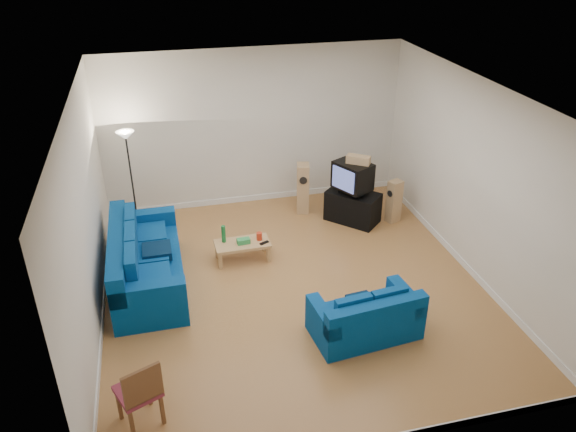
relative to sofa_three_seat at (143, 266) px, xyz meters
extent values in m
cube|color=brown|center=(2.35, -0.65, -0.36)|extent=(6.00, 6.50, 0.01)
cube|color=white|center=(2.35, -0.65, 2.84)|extent=(6.00, 6.50, 0.01)
cube|color=white|center=(2.35, 2.60, 1.24)|extent=(6.00, 0.01, 3.20)
cube|color=white|center=(2.35, -3.90, 1.24)|extent=(6.00, 0.01, 3.20)
cube|color=white|center=(-0.65, -0.65, 1.24)|extent=(0.01, 6.50, 3.20)
cube|color=white|center=(5.35, -0.65, 1.24)|extent=(0.01, 6.50, 3.20)
cube|color=white|center=(2.35, 2.59, -0.30)|extent=(6.00, 0.02, 0.12)
cube|color=white|center=(-0.64, -0.65, -0.30)|extent=(0.02, 6.50, 0.12)
cube|color=white|center=(5.34, -0.65, -0.30)|extent=(0.02, 6.50, 0.12)
cube|color=navy|center=(0.07, 0.00, -0.12)|extent=(1.10, 2.52, 0.48)
cube|color=navy|center=(-0.35, 0.00, 0.36)|extent=(0.26, 2.51, 0.49)
cube|color=navy|center=(0.06, 1.13, 0.26)|extent=(1.09, 0.26, 0.27)
cube|color=navy|center=(0.07, -1.13, 0.26)|extent=(1.09, 0.26, 0.27)
cube|color=#061E39|center=(0.24, 0.00, 0.23)|extent=(0.46, 0.46, 0.14)
cube|color=navy|center=(3.05, -2.01, -0.18)|extent=(1.58, 1.00, 0.37)
cube|color=navy|center=(3.08, -2.33, 0.20)|extent=(1.51, 0.35, 0.38)
cube|color=navy|center=(2.40, -2.08, 0.12)|extent=(0.28, 0.86, 0.21)
cube|color=navy|center=(3.70, -1.94, 0.12)|extent=(0.28, 0.86, 0.21)
cube|color=#061E39|center=(3.03, -1.88, 0.10)|extent=(0.39, 0.39, 0.11)
cube|color=tan|center=(1.68, 0.36, -0.04)|extent=(0.96, 0.49, 0.05)
cube|color=tan|center=(1.26, 0.16, -0.21)|extent=(0.06, 0.06, 0.30)
cube|color=tan|center=(1.25, 0.54, -0.21)|extent=(0.06, 0.06, 0.30)
cube|color=tan|center=(2.11, 0.18, -0.21)|extent=(0.06, 0.06, 0.30)
cube|color=tan|center=(2.10, 0.55, -0.21)|extent=(0.06, 0.06, 0.30)
cylinder|color=#197233|center=(1.38, 0.46, 0.14)|extent=(0.08, 0.08, 0.31)
cube|color=green|center=(1.70, 0.33, 0.03)|extent=(0.23, 0.14, 0.09)
cylinder|color=red|center=(1.99, 0.38, 0.05)|extent=(0.12, 0.12, 0.14)
cube|color=black|center=(2.05, 0.24, 0.00)|extent=(0.18, 0.12, 0.02)
cube|color=black|center=(4.03, 1.25, -0.05)|extent=(1.09, 1.11, 0.61)
cube|color=black|center=(4.03, 1.27, 0.30)|extent=(0.57, 0.58, 0.11)
cube|color=black|center=(3.99, 1.24, 0.62)|extent=(0.76, 0.84, 0.53)
cube|color=#3C4885|center=(3.75, 1.12, 0.62)|extent=(0.27, 0.49, 0.42)
cube|color=tan|center=(4.06, 1.20, 0.96)|extent=(0.46, 0.40, 0.15)
cube|color=tan|center=(3.18, 1.87, 0.16)|extent=(0.30, 0.35, 1.03)
cylinder|color=black|center=(3.14, 1.72, 0.40)|extent=(0.15, 0.06, 0.15)
cube|color=tan|center=(4.80, 1.05, 0.07)|extent=(0.31, 0.28, 0.86)
cylinder|color=black|center=(4.68, 1.00, 0.28)|extent=(0.06, 0.13, 0.13)
cylinder|color=black|center=(-0.10, 2.05, -0.35)|extent=(0.25, 0.25, 0.03)
cylinder|color=black|center=(-0.10, 2.05, 0.57)|extent=(0.03, 0.03, 1.81)
cone|color=white|center=(-0.10, 2.05, 1.50)|extent=(0.33, 0.33, 0.14)
cube|color=brown|center=(-0.20, -3.13, -0.13)|extent=(0.05, 0.05, 0.46)
cube|color=brown|center=(-0.35, -2.79, -0.13)|extent=(0.05, 0.05, 0.46)
cube|color=brown|center=(0.15, -2.99, -0.13)|extent=(0.05, 0.05, 0.46)
cube|color=brown|center=(0.00, -2.64, -0.13)|extent=(0.05, 0.05, 0.46)
cube|color=maroon|center=(-0.10, -2.89, 0.12)|extent=(0.60, 0.60, 0.06)
cube|color=brown|center=(-0.02, -3.08, 0.37)|extent=(0.44, 0.22, 0.46)
camera|label=1|loc=(0.46, -7.94, 5.01)|focal=35.00mm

